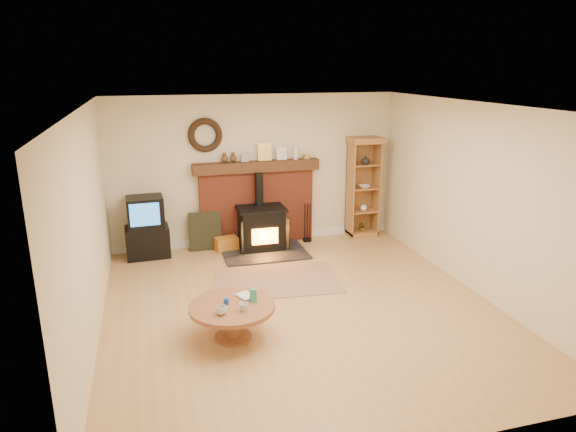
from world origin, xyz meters
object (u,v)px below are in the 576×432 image
object	(u,v)px
tv_unit	(147,228)
curio_cabinet	(363,187)
wood_stove	(262,229)
coffee_table	(232,311)

from	to	relation	value
tv_unit	curio_cabinet	world-z (taller)	curio_cabinet
wood_stove	tv_unit	bearing A→B (deg)	174.17
tv_unit	coffee_table	distance (m)	3.16
wood_stove	coffee_table	world-z (taller)	wood_stove
wood_stove	curio_cabinet	xyz separation A→B (m)	(1.96, 0.28, 0.55)
wood_stove	tv_unit	world-z (taller)	wood_stove
wood_stove	coffee_table	size ratio (longest dim) A/B	1.41
tv_unit	coffee_table	size ratio (longest dim) A/B	1.02
coffee_table	curio_cabinet	bearing A→B (deg)	46.65
wood_stove	curio_cabinet	bearing A→B (deg)	8.08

